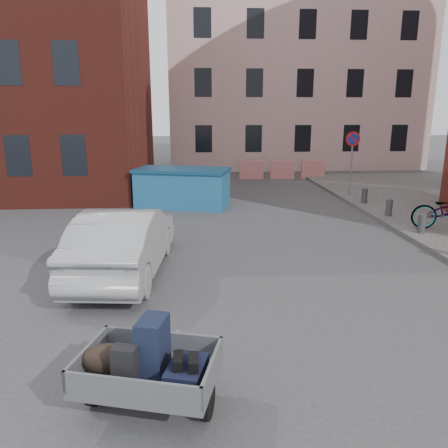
{
  "coord_description": "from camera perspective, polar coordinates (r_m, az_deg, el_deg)",
  "views": [
    {
      "loc": [
        -0.58,
        -8.48,
        3.55
      ],
      "look_at": [
        0.06,
        1.02,
        1.1
      ],
      "focal_mm": 35.0,
      "sensor_mm": 36.0,
      "label": 1
    }
  ],
  "objects": [
    {
      "name": "silver_car",
      "position": [
        10.01,
        -12.86,
        -2.17
      ],
      "size": [
        1.98,
        4.69,
        1.51
      ],
      "primitive_type": "imported",
      "rotation": [
        0.0,
        0.0,
        3.05
      ],
      "color": "#989B9F",
      "rests_on": "ground"
    },
    {
      "name": "trailer",
      "position": [
        5.55,
        -9.96,
        -17.78
      ],
      "size": [
        1.83,
        1.95,
        1.2
      ],
      "rotation": [
        0.0,
        0.0,
        -0.26
      ],
      "color": "black",
      "rests_on": "ground"
    },
    {
      "name": "dumpster",
      "position": [
        16.88,
        -5.4,
        4.78
      ],
      "size": [
        3.85,
        2.63,
        1.47
      ],
      "rotation": [
        0.0,
        0.0,
        -0.25
      ],
      "color": "#1E6091",
      "rests_on": "ground"
    },
    {
      "name": "no_parking_sign",
      "position": [
        19.2,
        16.4,
        9.26
      ],
      "size": [
        0.6,
        0.09,
        2.65
      ],
      "color": "gray",
      "rests_on": "sidewalk"
    },
    {
      "name": "bollards",
      "position": [
        13.94,
        24.41,
        0.04
      ],
      "size": [
        0.22,
        9.02,
        0.55
      ],
      "color": "#3A3A3D",
      "rests_on": "sidewalk"
    },
    {
      "name": "building_pink",
      "position": [
        31.37,
        8.82,
        20.57
      ],
      "size": [
        16.0,
        8.0,
        14.0
      ],
      "primitive_type": "cube",
      "color": "#C79F99",
      "rests_on": "ground"
    },
    {
      "name": "ground",
      "position": [
        9.21,
        0.04,
        -8.24
      ],
      "size": [
        120.0,
        120.0,
        0.0
      ],
      "primitive_type": "plane",
      "color": "#38383A",
      "rests_on": "ground"
    },
    {
      "name": "building_brick",
      "position": [
        23.33,
        -26.99,
        21.46
      ],
      "size": [
        12.0,
        10.0,
        14.0
      ],
      "primitive_type": "cube",
      "color": "#591E16",
      "rests_on": "ground"
    },
    {
      "name": "barriers",
      "position": [
        24.16,
        7.62,
        7.04
      ],
      "size": [
        4.7,
        0.18,
        1.0
      ],
      "color": "red",
      "rests_on": "ground"
    }
  ]
}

